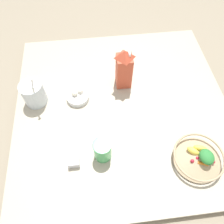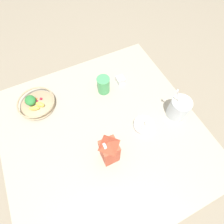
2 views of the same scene
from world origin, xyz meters
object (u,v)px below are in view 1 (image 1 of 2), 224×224
at_px(fruit_bowl, 199,157).
at_px(yogurt_tub, 33,93).
at_px(garlic_bowl, 78,96).
at_px(spice_jar, 74,161).
at_px(milk_carton, 124,68).
at_px(drinking_cup, 103,150).

xyz_separation_m(fruit_bowl, yogurt_tub, (0.45, 0.79, 0.04)).
bearing_deg(garlic_bowl, fruit_bowl, -128.05).
relative_size(fruit_bowl, spice_jar, 4.52).
bearing_deg(fruit_bowl, garlic_bowl, 51.95).
bearing_deg(milk_carton, spice_jar, 146.62).
relative_size(drinking_cup, garlic_bowl, 0.99).
bearing_deg(yogurt_tub, fruit_bowl, -119.43).
relative_size(yogurt_tub, spice_jar, 4.42).
height_order(milk_carton, garlic_bowl, milk_carton).
height_order(fruit_bowl, drinking_cup, drinking_cup).
bearing_deg(drinking_cup, spice_jar, 98.83).
bearing_deg(milk_carton, drinking_cup, 159.63).
height_order(drinking_cup, garlic_bowl, drinking_cup).
bearing_deg(milk_carton, garlic_bowl, 106.37).
bearing_deg(yogurt_tub, drinking_cup, -137.12).
height_order(fruit_bowl, yogurt_tub, yogurt_tub).
bearing_deg(garlic_bowl, spice_jar, 175.34).
distance_m(fruit_bowl, milk_carton, 0.60).
distance_m(fruit_bowl, yogurt_tub, 0.91).
distance_m(yogurt_tub, garlic_bowl, 0.24).
xyz_separation_m(yogurt_tub, garlic_bowl, (-0.01, -0.23, -0.06)).
xyz_separation_m(fruit_bowl, garlic_bowl, (0.44, 0.56, -0.02)).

